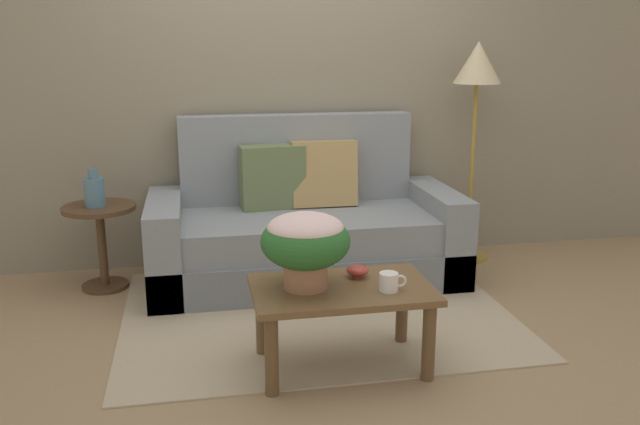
% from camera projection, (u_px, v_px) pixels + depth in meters
% --- Properties ---
extents(ground_plane, '(14.00, 14.00, 0.00)m').
position_uv_depth(ground_plane, '(320.00, 321.00, 3.81)').
color(ground_plane, '#997A56').
extents(wall_back, '(6.40, 0.12, 2.89)m').
position_uv_depth(wall_back, '(286.00, 57.00, 4.62)').
color(wall_back, gray).
rests_on(wall_back, ground).
extents(area_rug, '(2.23, 1.73, 0.01)m').
position_uv_depth(area_rug, '(316.00, 312.00, 3.92)').
color(area_rug, tan).
rests_on(area_rug, ground).
extents(couch, '(2.02, 0.90, 1.07)m').
position_uv_depth(couch, '(304.00, 230.00, 4.45)').
color(couch, slate).
rests_on(couch, ground).
extents(coffee_table, '(0.86, 0.53, 0.42)m').
position_uv_depth(coffee_table, '(342.00, 302.00, 3.20)').
color(coffee_table, brown).
rests_on(coffee_table, ground).
extents(side_table, '(0.46, 0.46, 0.55)m').
position_uv_depth(side_table, '(101.00, 231.00, 4.24)').
color(side_table, '#4C331E').
rests_on(side_table, ground).
extents(floor_lamp, '(0.33, 0.33, 1.55)m').
position_uv_depth(floor_lamp, '(477.00, 82.00, 4.59)').
color(floor_lamp, olive).
rests_on(floor_lamp, ground).
extents(potted_plant, '(0.42, 0.42, 0.36)m').
position_uv_depth(potted_plant, '(305.00, 241.00, 3.11)').
color(potted_plant, '#A36B4C').
rests_on(potted_plant, coffee_table).
extents(coffee_mug, '(0.13, 0.09, 0.09)m').
position_uv_depth(coffee_mug, '(389.00, 282.00, 3.12)').
color(coffee_mug, white).
rests_on(coffee_mug, coffee_table).
extents(snack_bowl, '(0.11, 0.11, 0.06)m').
position_uv_depth(snack_bowl, '(358.00, 271.00, 3.30)').
color(snack_bowl, '#B2382D').
rests_on(snack_bowl, coffee_table).
extents(table_vase, '(0.13, 0.13, 0.24)m').
position_uv_depth(table_vase, '(94.00, 191.00, 4.16)').
color(table_vase, slate).
rests_on(table_vase, side_table).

